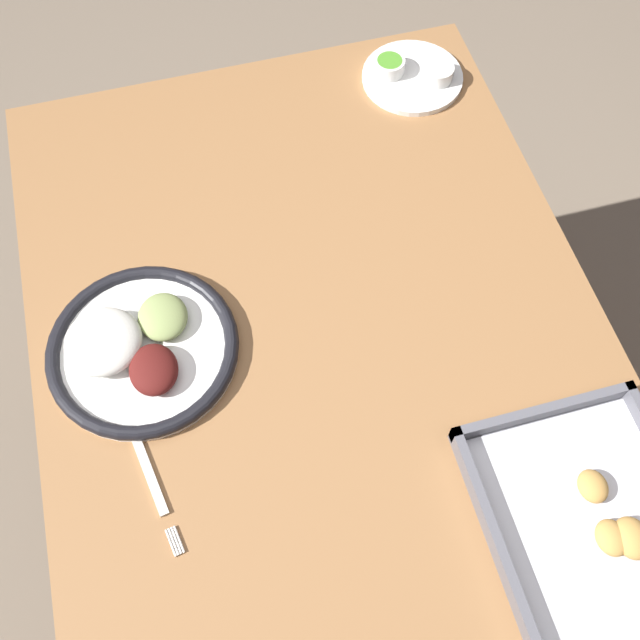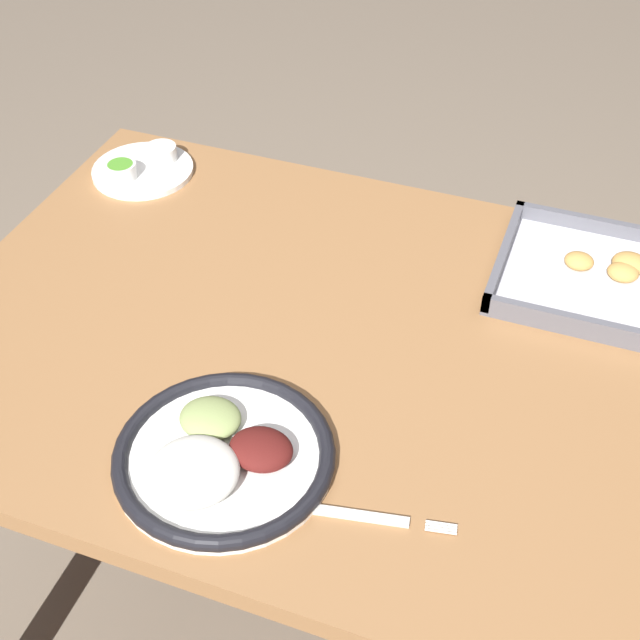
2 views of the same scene
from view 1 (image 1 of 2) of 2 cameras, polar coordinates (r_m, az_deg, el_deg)
The scene contains 6 objects.
ground_plane at distance 1.74m, azimuth 0.11°, elevation -12.65°, with size 8.00×8.00×0.00m, color #7A6B59.
dining_table at distance 1.15m, azimuth 0.17°, elevation -4.12°, with size 1.10×0.79×0.75m.
dinner_plate at distance 1.05m, azimuth -13.62°, elevation -2.08°, with size 0.26×0.26×0.05m.
fork at distance 0.99m, azimuth -12.90°, elevation -11.28°, with size 0.20×0.05×0.00m.
saucer_plate at distance 1.34m, azimuth 7.08°, elevation 18.08°, with size 0.17×0.17×0.04m.
baking_tray at distance 1.00m, azimuth 20.44°, elevation -15.25°, with size 0.34×0.25×0.04m.
Camera 1 is at (0.46, -0.13, 1.67)m, focal length 42.00 mm.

